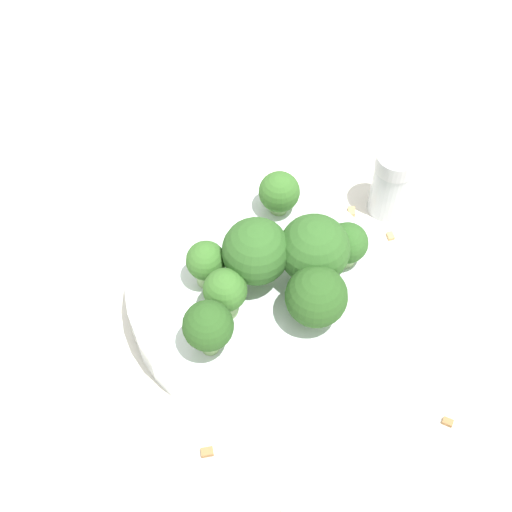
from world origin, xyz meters
name	(u,v)px	position (x,y,z in m)	size (l,w,h in m)	color
ground_plane	(256,308)	(0.00, 0.00, 0.00)	(3.00, 3.00, 0.00)	silver
bowl	(256,294)	(0.00, 0.00, 0.02)	(0.22, 0.22, 0.05)	silver
broccoli_floret_0	(314,250)	(0.03, -0.03, 0.09)	(0.06, 0.06, 0.07)	#7A9E5B
broccoli_floret_1	(256,256)	(0.00, 0.00, 0.09)	(0.06, 0.06, 0.07)	#8EB770
broccoli_floret_2	(228,294)	(-0.04, 0.00, 0.08)	(0.04, 0.04, 0.05)	#7A9E5B
broccoli_floret_3	(208,327)	(-0.07, -0.01, 0.08)	(0.04, 0.04, 0.06)	#84AD66
broccoli_floret_4	(279,193)	(0.07, 0.03, 0.07)	(0.04, 0.04, 0.04)	#84AD66
broccoli_floret_5	(315,299)	(0.00, -0.06, 0.08)	(0.05, 0.05, 0.06)	#7A9E5B
broccoli_floret_6	(206,263)	(-0.03, 0.03, 0.07)	(0.03, 0.03, 0.05)	#8EB770
broccoli_floret_7	(347,244)	(0.06, -0.05, 0.07)	(0.04, 0.04, 0.04)	#8EB770
pepper_shaker	(392,182)	(0.17, -0.03, 0.04)	(0.04, 0.04, 0.08)	#B2B7BC
almond_crumb_0	(391,235)	(0.14, -0.05, 0.00)	(0.01, 0.01, 0.01)	tan
almond_crumb_1	(352,210)	(0.14, -0.01, 0.00)	(0.01, 0.01, 0.01)	tan
almond_crumb_3	(207,451)	(-0.13, -0.05, 0.00)	(0.01, 0.01, 0.01)	olive
almond_crumb_4	(448,421)	(0.01, -0.19, 0.00)	(0.01, 0.01, 0.01)	olive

